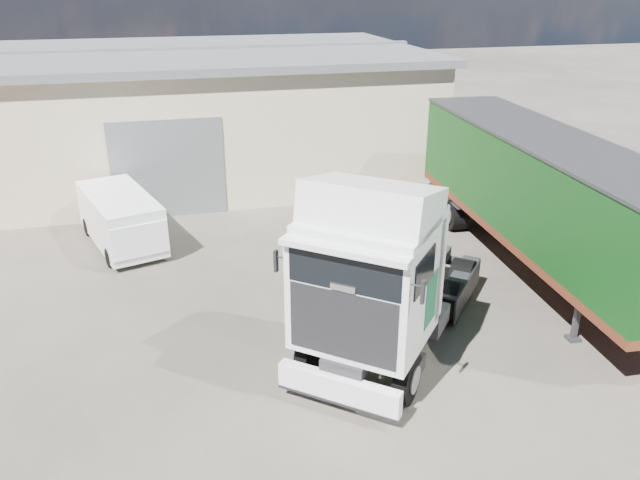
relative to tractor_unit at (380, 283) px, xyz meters
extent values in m
plane|color=black|center=(-2.33, 0.70, -1.94)|extent=(120.00, 120.00, 0.00)
cube|color=beige|center=(-8.33, 16.70, 0.56)|extent=(30.00, 12.00, 5.00)
cube|color=#515456|center=(-8.33, 16.70, 3.21)|extent=(30.60, 12.60, 0.30)
cube|color=#515456|center=(-4.33, 10.68, -0.14)|extent=(4.00, 0.08, 3.60)
cube|color=#515456|center=(-8.33, 16.70, 3.41)|extent=(30.60, 0.40, 0.15)
cube|color=maroon|center=(9.17, 6.70, -0.69)|extent=(0.35, 26.00, 2.50)
cylinder|color=black|center=(-0.80, -0.95, -1.39)|extent=(2.65, 2.47, 1.10)
cylinder|color=black|center=(1.52, 1.81, -1.39)|extent=(2.69, 2.51, 1.10)
cylinder|color=black|center=(2.46, 2.92, -1.39)|extent=(2.69, 2.51, 1.10)
cube|color=#2D2D30|center=(0.79, 0.94, -1.01)|extent=(5.10, 5.82, 0.31)
cube|color=white|center=(-1.43, -1.71, -1.37)|extent=(2.18, 1.89, 0.57)
cube|color=white|center=(-0.57, -0.68, 0.41)|extent=(3.51, 3.48, 2.53)
cube|color=black|center=(-1.34, -1.59, 0.02)|extent=(1.78, 1.51, 1.45)
cube|color=black|center=(-1.32, -1.57, 1.16)|extent=(1.81, 1.54, 0.77)
cube|color=white|center=(-0.44, -0.52, 2.04)|extent=(3.25, 3.18, 1.27)
cube|color=#0C5432|center=(-1.30, 0.47, 0.13)|extent=(0.51, 0.60, 1.14)
cube|color=#0C5432|center=(0.69, -1.20, 0.13)|extent=(0.51, 0.60, 1.14)
cylinder|color=#2D2D30|center=(1.66, 1.97, -0.79)|extent=(1.60, 1.60, 0.12)
cube|color=#2D2D30|center=(4.90, -0.49, -1.38)|extent=(0.33, 0.33, 1.13)
cylinder|color=black|center=(6.33, 7.48, -1.40)|extent=(2.68, 1.25, 1.09)
cube|color=#2D2D30|center=(6.06, 3.34, -1.02)|extent=(1.60, 12.33, 0.36)
cube|color=#602F16|center=(6.06, 3.34, -0.68)|extent=(3.34, 12.44, 0.25)
cube|color=black|center=(6.06, 3.34, 0.78)|extent=(3.34, 12.44, 2.67)
cube|color=#2D2D30|center=(6.06, 3.34, 2.13)|extent=(3.40, 12.50, 0.08)
cylinder|color=black|center=(-5.54, 6.90, -1.63)|extent=(1.88, 1.11, 0.61)
cylinder|color=black|center=(-6.42, 9.73, -1.63)|extent=(1.88, 1.11, 0.61)
cube|color=white|center=(-5.98, 8.31, -0.96)|extent=(2.94, 4.60, 1.58)
cube|color=white|center=(-5.46, 6.63, -1.01)|extent=(1.89, 1.30, 1.02)
cube|color=black|center=(-5.52, 6.81, -0.50)|extent=(1.57, 0.55, 0.56)
camera|label=1|loc=(-4.36, -11.67, 6.32)|focal=35.00mm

